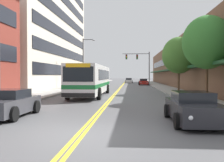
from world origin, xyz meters
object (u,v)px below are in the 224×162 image
car_charcoal_parked_right_foreground (193,108)px  street_lamp_left_near (2,22)px  car_dark_grey_parked_left_near (7,104)px  city_bus (91,79)px  car_red_parked_right_mid (143,82)px  street_tree_right_mid (207,42)px  street_tree_right_far (179,55)px  car_black_parked_left_mid (89,85)px  fire_hydrant (199,99)px  street_lamp_left_far (85,59)px  car_silver_moving_lead (129,81)px  traffic_signal_mast (140,62)px

car_charcoal_parked_right_foreground → street_lamp_left_near: street_lamp_left_near is taller
car_dark_grey_parked_left_near → city_bus: bearing=80.6°
car_red_parked_right_mid → street_tree_right_mid: street_tree_right_mid is taller
street_tree_right_far → car_dark_grey_parked_left_near: bearing=-124.7°
car_dark_grey_parked_left_near → car_red_parked_right_mid: size_ratio=0.87×
car_black_parked_left_mid → fire_hydrant: car_black_parked_left_mid is taller
car_dark_grey_parked_left_near → street_tree_right_mid: street_tree_right_mid is taller
street_lamp_left_far → street_tree_right_mid: bearing=-52.8°
car_silver_moving_lead → street_lamp_left_near: size_ratio=0.55×
car_dark_grey_parked_left_near → street_tree_right_mid: (11.83, 8.13, 3.91)m
fire_hydrant → car_dark_grey_parked_left_near: bearing=-157.5°
car_red_parked_right_mid → traffic_signal_mast: (-0.85, -4.06, 3.96)m
city_bus → car_red_parked_right_mid: size_ratio=2.52×
car_red_parked_right_mid → street_lamp_left_near: 40.65m
car_black_parked_left_mid → street_lamp_left_near: (-0.76, -22.82, 4.22)m
car_red_parked_right_mid → street_tree_right_mid: 32.73m
car_dark_grey_parked_left_near → car_charcoal_parked_right_foreground: size_ratio=0.96×
city_bus → street_tree_right_far: bearing=20.9°
street_lamp_left_near → street_lamp_left_far: (0.02, 23.56, -0.42)m
street_tree_right_far → street_lamp_left_far: bearing=144.8°
city_bus → car_charcoal_parked_right_foreground: (6.50, -13.64, -1.04)m
car_red_parked_right_mid → fire_hydrant: car_red_parked_right_mid is taller
car_red_parked_right_mid → city_bus: bearing=-103.2°
traffic_signal_mast → street_tree_right_far: 20.47m
city_bus → street_tree_right_mid: street_tree_right_mid is taller
city_bus → car_dark_grey_parked_left_near: 12.96m
city_bus → traffic_signal_mast: 24.50m
car_charcoal_parked_right_foreground → street_lamp_left_far: bearing=110.1°
car_black_parked_left_mid → street_lamp_left_far: bearing=135.2°
street_tree_right_far → fire_hydrant: (-0.99, -12.01, -3.66)m
car_black_parked_left_mid → car_red_parked_right_mid: bearing=62.5°
car_dark_grey_parked_left_near → street_tree_right_far: (11.23, 16.24, 3.57)m
city_bus → car_red_parked_right_mid: bearing=76.8°
city_bus → car_black_parked_left_mid: city_bus is taller
car_silver_moving_lead → street_lamp_left_near: street_lamp_left_near is taller
car_charcoal_parked_right_foreground → street_lamp_left_near: size_ratio=0.54×
car_dark_grey_parked_left_near → street_tree_right_far: bearing=55.3°
traffic_signal_mast → car_charcoal_parked_right_foreground: bearing=-88.7°
city_bus → fire_hydrant: bearing=-46.3°
city_bus → street_tree_right_mid: size_ratio=1.90×
city_bus → street_lamp_left_near: bearing=-103.9°
car_red_parked_right_mid → street_lamp_left_far: 18.72m
city_bus → street_tree_right_far: size_ratio=2.02×
city_bus → car_dark_grey_parked_left_near: (-2.10, -12.75, -1.03)m
car_charcoal_parked_right_foreground → street_lamp_left_far: street_lamp_left_far is taller
car_dark_grey_parked_left_near → traffic_signal_mast: 37.44m
city_bus → fire_hydrant: 11.83m
traffic_signal_mast → fire_hydrant: bearing=-85.6°
street_tree_right_mid → street_tree_right_far: 8.14m
city_bus → street_tree_right_mid: 11.15m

